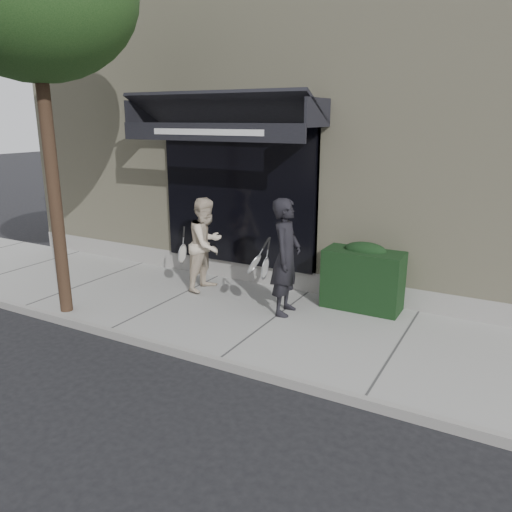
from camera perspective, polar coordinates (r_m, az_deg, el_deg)
The scene contains 7 objects.
ground at distance 8.10m, azimuth 1.77°, elevation -8.05°, with size 80.00×80.00×0.00m, color black.
sidewalk at distance 8.08m, azimuth 1.78°, elevation -7.66°, with size 20.00×3.00×0.12m, color #999894.
curb at distance 6.86m, azimuth -4.27°, elevation -12.04°, with size 20.00×0.10×0.14m, color gray.
building_facade at distance 12.07m, azimuth 12.93°, elevation 12.76°, with size 14.30×8.04×5.64m.
hedge at distance 8.59m, azimuth 12.21°, elevation -2.34°, with size 1.30×0.70×1.14m.
pedestrian_front at distance 8.04m, azimuth 3.42°, elevation -0.13°, with size 0.77×0.87×1.91m.
pedestrian_back at distance 9.25m, azimuth -5.68°, elevation 1.35°, with size 0.75×0.91×1.73m.
Camera 1 is at (3.37, -6.62, 3.24)m, focal length 35.00 mm.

